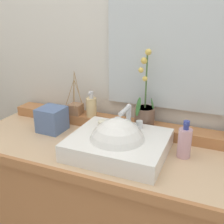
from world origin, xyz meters
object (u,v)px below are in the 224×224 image
Objects in this scene: sink_basin at (118,145)px; tissue_box at (52,119)px; soap_dispenser at (91,106)px; lotion_bottle at (185,142)px; potted_plant at (145,111)px; soap_bar at (104,122)px; reed_diffuser at (76,108)px.

tissue_box is at bearing 166.91° from sink_basin.
soap_dispenser is 0.55m from lotion_bottle.
potted_plant reaches higher than tissue_box.
lotion_bottle is at bearing -0.83° from tissue_box.
soap_dispenser is at bearing 163.75° from lotion_bottle.
potted_plant reaches higher than lotion_bottle.
sink_basin is 0.29m from lotion_bottle.
soap_dispenser reaches higher than tissue_box.
potted_plant is at bearing 18.22° from tissue_box.
soap_bar is 0.41× the size of lotion_bottle.
potted_plant reaches higher than reed_diffuser.
soap_bar is at bearing -28.66° from reed_diffuser.
sink_basin is 1.72× the size of reed_diffuser.
soap_dispenser is 1.10× the size of tissue_box.
reed_diffuser is at bearing 166.38° from lotion_bottle.
potted_plant is at bearing 1.56° from soap_dispenser.
reed_diffuser is (-0.10, -0.00, -0.02)m from soap_dispenser.
potted_plant is 2.67× the size of soap_dispenser.
lotion_bottle is 1.30× the size of tissue_box.
reed_diffuser is 0.16m from tissue_box.
potted_plant is at bearing 144.66° from lotion_bottle.
tissue_box is at bearing -138.46° from soap_dispenser.
potted_plant is (0.05, 0.25, 0.09)m from sink_basin.
soap_bar is 0.18× the size of potted_plant.
reed_diffuser reaches higher than sink_basin.
soap_dispenser is at bearing -178.44° from potted_plant.
sink_basin is at bearing -162.62° from lotion_bottle.
reed_diffuser reaches higher than soap_dispenser.
sink_basin is 0.43m from tissue_box.
reed_diffuser is 1.89× the size of tissue_box.
tissue_box is (-0.16, -0.14, -0.05)m from soap_dispenser.
lotion_bottle is (0.28, 0.09, 0.03)m from sink_basin.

